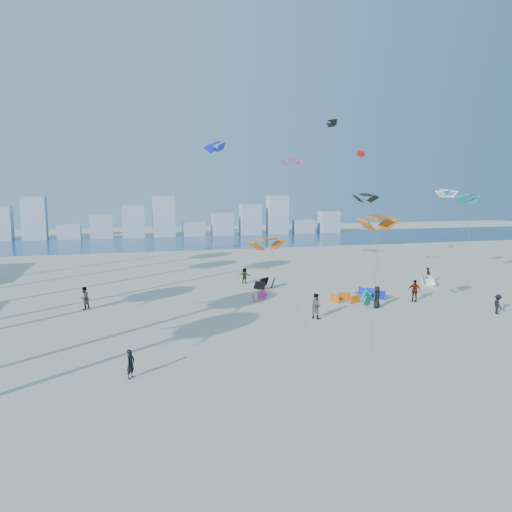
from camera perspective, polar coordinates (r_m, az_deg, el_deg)
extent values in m
plane|color=beige|center=(23.52, 3.51, -16.41)|extent=(220.00, 220.00, 0.00)
plane|color=navy|center=(93.04, -11.06, 1.67)|extent=(220.00, 220.00, 0.00)
imported|color=black|center=(26.32, -14.52, -12.16)|extent=(0.62, 0.67, 1.53)
imported|color=gray|center=(37.01, 7.01, -5.83)|extent=(1.15, 1.19, 1.93)
imported|color=black|center=(41.16, 14.01, -4.71)|extent=(1.04, 1.03, 1.82)
imported|color=gray|center=(44.40, 18.12, -3.89)|extent=(1.11, 1.14, 1.92)
imported|color=black|center=(42.48, 26.55, -5.10)|extent=(0.85, 1.13, 1.55)
imported|color=gray|center=(50.45, -1.35, -2.32)|extent=(1.39, 1.37, 1.60)
imported|color=black|center=(53.26, 19.57, -2.19)|extent=(0.73, 0.64, 1.69)
imported|color=gray|center=(41.93, -19.54, -4.68)|extent=(1.10, 1.13, 1.84)
cylinder|color=#595959|center=(32.69, 3.81, -3.68)|extent=(2.33, 2.56, 6.32)
cylinder|color=#595959|center=(50.32, 13.82, 1.76)|extent=(0.27, 3.90, 9.14)
cylinder|color=#595959|center=(51.45, 23.38, 1.76)|extent=(1.37, 4.49, 9.66)
cylinder|color=#595959|center=(46.42, -5.29, 4.54)|extent=(1.41, 3.66, 14.11)
cylinder|color=#595959|center=(53.31, 13.25, 4.66)|extent=(0.13, 4.87, 13.89)
cylinder|color=#595959|center=(59.20, 5.97, 4.82)|extent=(2.98, 2.58, 13.29)
cylinder|color=#595959|center=(49.21, 23.69, 1.20)|extent=(1.85, 3.08, 9.15)
cylinder|color=#595959|center=(30.63, 13.81, -3.13)|extent=(1.57, 2.42, 7.93)
cylinder|color=#595959|center=(57.98, 9.29, 7.03)|extent=(1.42, 6.02, 18.01)
cube|color=#9EADBF|center=(103.71, -24.60, 4.05)|extent=(4.40, 3.00, 8.40)
cube|color=#9EADBF|center=(103.10, -21.11, 2.71)|extent=(4.40, 3.00, 3.00)
cube|color=#9EADBF|center=(102.60, -17.68, 3.34)|extent=(4.40, 3.00, 4.80)
cube|color=#9EADBF|center=(102.49, -14.23, 3.97)|extent=(4.40, 3.00, 6.60)
cube|color=#9EADBF|center=(102.76, -10.78, 4.58)|extent=(4.40, 3.00, 8.40)
cube|color=#9EADBF|center=(103.64, -7.32, 3.19)|extent=(4.40, 3.00, 3.00)
cube|color=#9EADBF|center=(104.63, -3.96, 3.77)|extent=(4.40, 3.00, 4.80)
cube|color=#9EADBF|center=(105.98, -0.67, 4.32)|extent=(4.40, 3.00, 6.60)
cube|color=#9EADBF|center=(107.68, 2.53, 4.85)|extent=(4.40, 3.00, 8.40)
cube|color=#9EADBF|center=(109.92, 5.60, 3.47)|extent=(4.40, 3.00, 3.00)
cube|color=#9EADBF|center=(112.23, 8.57, 3.97)|extent=(4.40, 3.00, 4.80)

